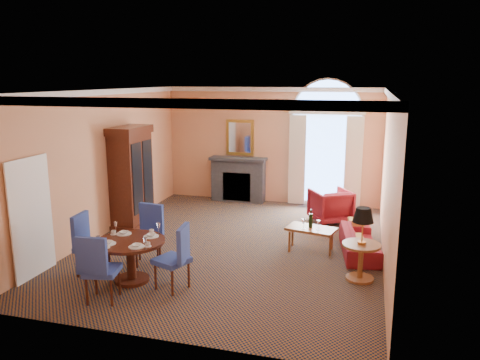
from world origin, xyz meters
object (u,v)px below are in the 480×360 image
(dining_table, at_px, (131,251))
(armchair, at_px, (330,206))
(coffee_table, at_px, (311,229))
(side_table, at_px, (362,236))
(armoire, at_px, (131,178))
(sofa, at_px, (359,242))

(dining_table, height_order, armchair, dining_table)
(coffee_table, distance_m, side_table, 1.58)
(armchair, bearing_deg, side_table, 72.70)
(armoire, xyz_separation_m, sofa, (5.27, -0.49, -0.89))
(side_table, bearing_deg, sofa, 92.25)
(armchair, height_order, side_table, side_table)
(dining_table, distance_m, coffee_table, 3.62)
(armoire, distance_m, sofa, 5.37)
(armoire, bearing_deg, dining_table, -62.13)
(armoire, xyz_separation_m, armchair, (4.52, 1.49, -0.73))
(sofa, height_order, armchair, armchair)
(sofa, relative_size, side_table, 1.32)
(sofa, bearing_deg, armchair, 12.22)
(armoire, relative_size, armchair, 2.64)
(dining_table, xyz_separation_m, side_table, (3.79, 1.13, 0.24))
(armoire, relative_size, sofa, 1.40)
(dining_table, bearing_deg, armoire, 117.87)
(armoire, bearing_deg, coffee_table, -7.74)
(dining_table, distance_m, side_table, 3.96)
(armoire, xyz_separation_m, coffee_table, (4.31, -0.59, -0.68))
(armchair, bearing_deg, sofa, 79.57)
(armoire, relative_size, coffee_table, 2.24)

